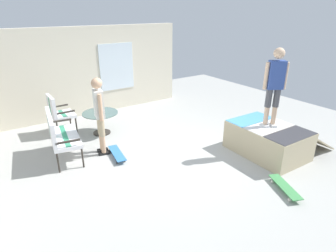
# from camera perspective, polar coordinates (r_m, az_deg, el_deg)

# --- Properties ---
(ground_plane) EXTENTS (12.00, 12.00, 0.10)m
(ground_plane) POSITION_cam_1_polar(r_m,az_deg,el_deg) (6.25, 1.50, -6.74)
(ground_plane) COLOR #A8A8A3
(house_facade) EXTENTS (0.23, 6.00, 2.56)m
(house_facade) POSITION_cam_1_polar(r_m,az_deg,el_deg) (8.82, -15.90, 10.48)
(house_facade) COLOR beige
(house_facade) RESTS_ON ground_plane
(skate_ramp) EXTENTS (1.62, 2.01, 0.66)m
(skate_ramp) POSITION_cam_1_polar(r_m,az_deg,el_deg) (6.66, 19.58, -2.59)
(skate_ramp) COLOR tan
(skate_ramp) RESTS_ON ground_plane
(patio_bench) EXTENTS (1.32, 0.73, 1.02)m
(patio_bench) POSITION_cam_1_polar(r_m,az_deg,el_deg) (6.35, -21.23, -1.20)
(patio_bench) COLOR #2D2823
(patio_bench) RESTS_ON ground_plane
(patio_chair_near_house) EXTENTS (0.62, 0.55, 1.02)m
(patio_chair_near_house) POSITION_cam_1_polar(r_m,az_deg,el_deg) (7.69, -21.40, 2.84)
(patio_chair_near_house) COLOR #2D2823
(patio_chair_near_house) RESTS_ON ground_plane
(patio_table) EXTENTS (0.90, 0.90, 0.57)m
(patio_table) POSITION_cam_1_polar(r_m,az_deg,el_deg) (7.44, -13.44, 1.45)
(patio_table) COLOR #2D2823
(patio_table) RESTS_ON ground_plane
(person_watching) EXTENTS (0.47, 0.29, 1.72)m
(person_watching) POSITION_cam_1_polar(r_m,az_deg,el_deg) (6.19, -13.69, 3.00)
(person_watching) COLOR black
(person_watching) RESTS_ON ground_plane
(person_skater) EXTENTS (0.35, 0.42, 1.66)m
(person_skater) POSITION_cam_1_polar(r_m,az_deg,el_deg) (6.23, 20.77, 8.21)
(person_skater) COLOR silver
(person_skater) RESTS_ON skate_ramp
(skateboard_by_bench) EXTENTS (0.82, 0.32, 0.10)m
(skateboard_by_bench) POSITION_cam_1_polar(r_m,az_deg,el_deg) (6.31, -10.25, -5.46)
(skateboard_by_bench) COLOR #3372B2
(skateboard_by_bench) RESTS_ON ground_plane
(skateboard_spare) EXTENTS (0.81, 0.50, 0.10)m
(skateboard_spare) POSITION_cam_1_polar(r_m,az_deg,el_deg) (5.55, 22.52, -11.29)
(skateboard_spare) COLOR #3F8C4C
(skateboard_spare) RESTS_ON ground_plane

